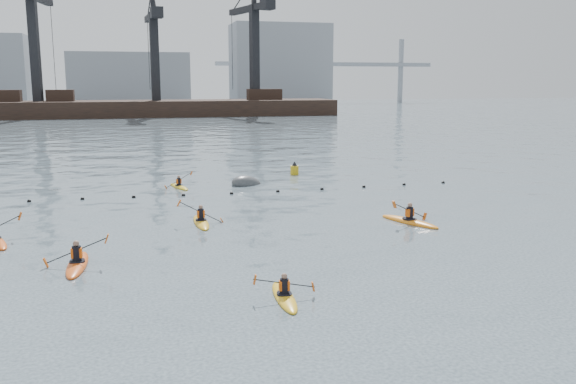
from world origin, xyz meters
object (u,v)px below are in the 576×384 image
Objects in this scene: kayaker_1 at (284,296)px; kayaker_4 at (409,221)px; mooring_buoy at (247,184)px; kayaker_0 at (77,263)px; nav_buoy at (294,170)px; kayaker_5 at (179,186)px; kayaker_3 at (201,221)px.

kayaker_1 is 0.84× the size of kayaker_4.
kayaker_1 is 22.47m from mooring_buoy.
kayaker_4 is at bearing 15.35° from kayaker_0.
nav_buoy reaches higher than kayaker_1.
kayaker_0 is 16.03m from kayaker_4.
kayaker_5 is 4.62m from mooring_buoy.
kayaker_4 is 1.25× the size of kayaker_5.
kayaker_4 is at bearing -14.69° from kayaker_3.
kayaker_5 is at bearing -158.13° from nav_buoy.
mooring_buoy is (9.78, 16.85, -0.11)m from kayaker_0.
kayaker_5 is at bearing 90.39° from kayaker_3.
kayaker_0 is 19.48m from mooring_buoy.
kayaker_1 is 26.81m from nav_buoy.
kayaker_1 is 0.92× the size of kayaker_3.
mooring_buoy is at bearing -89.85° from kayaker_4.
kayaker_4 reaches higher than kayaker_0.
nav_buoy is (7.23, 25.82, 0.25)m from kayaker_1.
nav_buoy is (-1.50, 16.88, 0.23)m from kayaker_4.
nav_buoy is at bearing 58.00° from kayaker_0.
kayaker_0 reaches higher than nav_buoy.
kayaker_0 is 1.08× the size of kayaker_3.
kayaker_4 reaches higher than kayaker_3.
nav_buoy is at bearing 4.97° from kayaker_5.
kayaker_4 is (10.20, -2.47, 0.01)m from kayaker_3.
kayaker_0 reaches higher than mooring_buoy.
kayaker_3 reaches higher than kayaker_0.
kayaker_0 is at bearing -133.45° from kayaker_3.
kayaker_0 is 3.18× the size of nav_buoy.
kayaker_3 is 16.84m from nav_buoy.
kayaker_3 is 1.39× the size of mooring_buoy.
kayaker_5 is 9.68m from nav_buoy.
kayaker_3 is at bearing -121.11° from nav_buoy.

